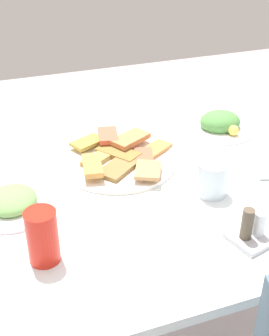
{
  "coord_description": "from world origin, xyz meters",
  "views": [
    {
      "loc": [
        0.38,
        0.94,
        1.41
      ],
      "look_at": [
        0.01,
        -0.06,
        0.77
      ],
      "focal_mm": 50.01,
      "sensor_mm": 36.0,
      "label": 1
    }
  ],
  "objects_px": {
    "dining_table": "(146,212)",
    "salad_plate_greens": "(11,202)",
    "pide_platter": "(119,158)",
    "salad_plate_rice": "(220,124)",
    "drinking_glass": "(212,178)",
    "soda_can": "(43,237)",
    "condiment_caddy": "(252,231)"
  },
  "relations": [
    {
      "from": "pide_platter",
      "to": "salad_plate_greens",
      "type": "bearing_deg",
      "value": 20.43
    },
    {
      "from": "pide_platter",
      "to": "salad_plate_rice",
      "type": "distance_m",
      "value": 0.38
    },
    {
      "from": "pide_platter",
      "to": "condiment_caddy",
      "type": "distance_m",
      "value": 0.46
    },
    {
      "from": "dining_table",
      "to": "pide_platter",
      "type": "height_order",
      "value": "pide_platter"
    },
    {
      "from": "pide_platter",
      "to": "drinking_glass",
      "type": "height_order",
      "value": "drinking_glass"
    },
    {
      "from": "condiment_caddy",
      "to": "dining_table",
      "type": "bearing_deg",
      "value": -62.97
    },
    {
      "from": "salad_plate_greens",
      "to": "soda_can",
      "type": "bearing_deg",
      "value": 100.87
    },
    {
      "from": "pide_platter",
      "to": "salad_plate_greens",
      "type": "relative_size",
      "value": 1.6
    },
    {
      "from": "pide_platter",
      "to": "salad_plate_rice",
      "type": "height_order",
      "value": "salad_plate_rice"
    },
    {
      "from": "pide_platter",
      "to": "salad_plate_greens",
      "type": "distance_m",
      "value": 0.33
    },
    {
      "from": "drinking_glass",
      "to": "condiment_caddy",
      "type": "bearing_deg",
      "value": 88.58
    },
    {
      "from": "soda_can",
      "to": "drinking_glass",
      "type": "relative_size",
      "value": 1.36
    },
    {
      "from": "dining_table",
      "to": "condiment_caddy",
      "type": "distance_m",
      "value": 0.33
    },
    {
      "from": "salad_plate_rice",
      "to": "condiment_caddy",
      "type": "xyz_separation_m",
      "value": [
        0.2,
        0.51,
        0.0
      ]
    },
    {
      "from": "salad_plate_greens",
      "to": "drinking_glass",
      "type": "xyz_separation_m",
      "value": [
        -0.49,
        0.11,
        0.03
      ]
    },
    {
      "from": "dining_table",
      "to": "salad_plate_greens",
      "type": "bearing_deg",
      "value": -5.32
    },
    {
      "from": "salad_plate_rice",
      "to": "soda_can",
      "type": "bearing_deg",
      "value": 32.78
    },
    {
      "from": "dining_table",
      "to": "condiment_caddy",
      "type": "bearing_deg",
      "value": 117.03
    },
    {
      "from": "salad_plate_greens",
      "to": "dining_table",
      "type": "bearing_deg",
      "value": 174.68
    },
    {
      "from": "salad_plate_greens",
      "to": "condiment_caddy",
      "type": "height_order",
      "value": "condiment_caddy"
    },
    {
      "from": "pide_platter",
      "to": "drinking_glass",
      "type": "distance_m",
      "value": 0.29
    },
    {
      "from": "dining_table",
      "to": "drinking_glass",
      "type": "height_order",
      "value": "drinking_glass"
    },
    {
      "from": "salad_plate_greens",
      "to": "salad_plate_rice",
      "type": "relative_size",
      "value": 0.96
    },
    {
      "from": "soda_can",
      "to": "salad_plate_rice",
      "type": "bearing_deg",
      "value": -147.22
    },
    {
      "from": "soda_can",
      "to": "drinking_glass",
      "type": "height_order",
      "value": "soda_can"
    },
    {
      "from": "dining_table",
      "to": "soda_can",
      "type": "relative_size",
      "value": 9.6
    },
    {
      "from": "salad_plate_rice",
      "to": "drinking_glass",
      "type": "xyz_separation_m",
      "value": [
        0.2,
        0.31,
        0.02
      ]
    },
    {
      "from": "drinking_glass",
      "to": "salad_plate_rice",
      "type": "bearing_deg",
      "value": -122.47
    },
    {
      "from": "soda_can",
      "to": "drinking_glass",
      "type": "xyz_separation_m",
      "value": [
        -0.44,
        -0.1,
        -0.02
      ]
    },
    {
      "from": "pide_platter",
      "to": "salad_plate_rice",
      "type": "xyz_separation_m",
      "value": [
        -0.37,
        -0.09,
        0.01
      ]
    },
    {
      "from": "dining_table",
      "to": "soda_can",
      "type": "bearing_deg",
      "value": 31.14
    },
    {
      "from": "salad_plate_rice",
      "to": "drinking_glass",
      "type": "bearing_deg",
      "value": 57.53
    }
  ]
}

